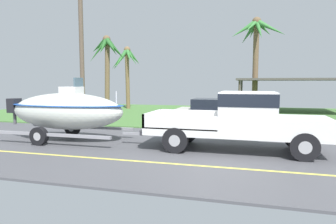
# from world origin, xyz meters

# --- Properties ---
(ground) EXTENTS (36.00, 22.00, 0.11)m
(ground) POSITION_xyz_m (0.00, 8.38, -0.01)
(ground) COLOR #4C4C51
(pickup_truck_towing) EXTENTS (5.88, 1.99, 1.89)m
(pickup_truck_towing) POSITION_xyz_m (1.02, 0.34, 1.05)
(pickup_truck_towing) COLOR silver
(pickup_truck_towing) RESTS_ON ground
(boat_on_trailer) EXTENTS (5.74, 2.27, 2.36)m
(boat_on_trailer) POSITION_xyz_m (-5.54, 0.34, 1.13)
(boat_on_trailer) COLOR gray
(boat_on_trailer) RESTS_ON ground
(parked_sedan_far) EXTENTS (4.73, 1.85, 1.38)m
(parked_sedan_far) POSITION_xyz_m (-0.17, 5.55, 0.67)
(parked_sedan_far) COLOR beige
(parked_sedan_far) RESTS_ON ground
(carport_awning) EXTENTS (7.76, 5.15, 2.48)m
(carport_awning) POSITION_xyz_m (4.00, 13.66, 2.37)
(carport_awning) COLOR #4C4238
(carport_awning) RESTS_ON ground
(palm_tree_near_left) EXTENTS (2.57, 2.69, 5.11)m
(palm_tree_near_left) POSITION_xyz_m (-8.69, 13.38, 3.78)
(palm_tree_near_left) COLOR brown
(palm_tree_near_left) RESTS_ON ground
(palm_tree_near_right) EXTENTS (3.80, 3.08, 6.69)m
(palm_tree_near_right) POSITION_xyz_m (1.42, 12.49, 5.13)
(palm_tree_near_right) COLOR brown
(palm_tree_near_right) RESTS_ON ground
(palm_tree_mid) EXTENTS (3.11, 3.29, 5.64)m
(palm_tree_mid) POSITION_xyz_m (-9.12, 10.93, 4.30)
(palm_tree_mid) COLOR brown
(palm_tree_mid) RESTS_ON ground
(utility_pole) EXTENTS (0.24, 1.80, 7.57)m
(utility_pole) POSITION_xyz_m (-7.77, 5.18, 3.94)
(utility_pole) COLOR brown
(utility_pole) RESTS_ON ground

